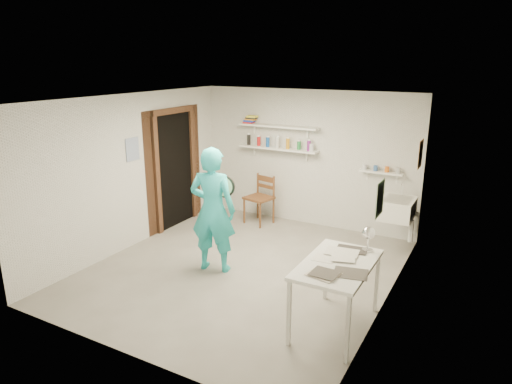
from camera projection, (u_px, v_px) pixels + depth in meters
The scene contains 27 objects.
floor at pixel (243, 270), 6.52m from camera, with size 4.00×4.50×0.02m, color slate.
ceiling at pixel (241, 98), 5.85m from camera, with size 4.00×4.50×0.02m, color silver.
wall_back at pixel (306, 158), 8.09m from camera, with size 4.00×0.02×2.40m, color silver.
wall_front at pixel (120, 246), 4.28m from camera, with size 4.00×0.02×2.40m, color silver.
wall_left at pixel (131, 172), 7.11m from camera, with size 0.02×4.50×2.40m, color silver.
wall_right at pixel (392, 211), 5.26m from camera, with size 0.02×4.50×2.40m, color silver.
doorway_recess at pixel (175, 171), 8.04m from camera, with size 0.02×0.90×2.00m, color black.
corridor_box at pixel (144, 164), 8.36m from camera, with size 1.40×1.50×2.10m, color brown.
door_lintel at pixel (173, 111), 7.74m from camera, with size 0.06×1.05×0.10m, color brown.
door_jamb_near at pixel (157, 177), 7.61m from camera, with size 0.06×0.10×2.00m, color brown.
door_jamb_far at pixel (193, 165), 8.45m from camera, with size 0.06×0.10×2.00m, color brown.
shelf_lower at pixel (278, 149), 8.17m from camera, with size 1.50×0.22×0.03m, color white.
shelf_upper at pixel (278, 126), 8.05m from camera, with size 1.50×0.22×0.03m, color white.
ledge_shelf at pixel (381, 172), 7.41m from camera, with size 0.70×0.14×0.03m, color white.
poster_left at pixel (133, 149), 7.05m from camera, with size 0.01×0.28×0.36m, color #334C7F.
poster_right_a at pixel (421, 154), 6.68m from camera, with size 0.01×0.34×0.42m, color #995933.
poster_right_b at pixel (380, 199), 4.72m from camera, with size 0.01×0.30×0.38m, color #3F724C.
belfast_sink at pixel (397, 209), 6.95m from camera, with size 0.48×0.60×0.30m, color white.
man at pixel (213, 210), 6.29m from camera, with size 0.65×0.42×1.77m, color #25B9BC.
wall_clock at pixel (224, 186), 6.37m from camera, with size 0.32×0.32×0.04m, color beige.
wooden_chair at pixel (259, 198), 8.23m from camera, with size 0.45×0.43×0.96m, color brown.
work_table at pixel (336, 295), 5.01m from camera, with size 0.71×1.18×0.78m, color white.
desk_lamp at pixel (369, 233), 5.14m from camera, with size 0.15×0.15×0.15m, color silver.
spray_cans at pixel (278, 143), 8.14m from camera, with size 1.26×0.06×0.17m.
book_stack at pixel (251, 119), 8.29m from camera, with size 0.26×0.14×0.14m.
ledge_pots at pixel (381, 169), 7.39m from camera, with size 0.48×0.07×0.09m.
papers at pixel (338, 262), 4.90m from camera, with size 0.30×0.22×0.03m.
Camera 1 is at (3.03, -5.13, 2.89)m, focal length 32.00 mm.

